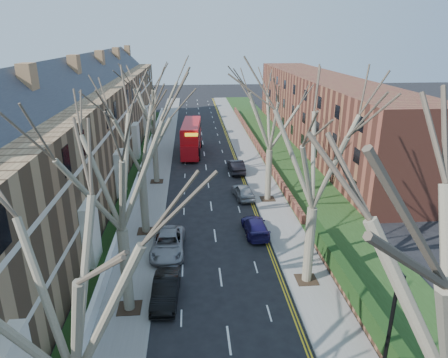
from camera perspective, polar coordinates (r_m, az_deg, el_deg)
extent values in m
cube|color=slate|center=(55.63, -9.04, 3.50)|extent=(3.00, 102.00, 0.12)
cube|color=slate|center=(56.00, 3.31, 3.83)|extent=(3.00, 102.00, 0.12)
cube|color=brown|center=(48.02, -19.36, 6.09)|extent=(9.00, 78.00, 10.00)
cube|color=#2E3039|center=(47.06, -20.21, 13.18)|extent=(4.67, 78.00, 4.67)
cube|color=silver|center=(47.46, -13.94, 4.61)|extent=(0.12, 78.00, 0.35)
cube|color=silver|center=(46.69, -14.30, 8.75)|extent=(0.12, 78.00, 0.35)
cube|color=brown|center=(61.31, 13.73, 9.45)|extent=(8.00, 54.00, 10.00)
cube|color=brown|center=(59.93, 4.41, 5.39)|extent=(0.35, 54.00, 0.90)
cube|color=brown|center=(24.14, 20.77, -20.52)|extent=(0.40, 24.00, 0.60)
cube|color=black|center=(23.59, 21.05, -18.84)|extent=(0.70, 24.00, 1.20)
cube|color=white|center=(48.03, -11.66, 1.38)|extent=(0.30, 78.00, 1.00)
cube|color=#1D3413|center=(56.77, 7.83, 3.99)|extent=(6.00, 102.00, 0.06)
cube|color=black|center=(14.71, 23.76, -12.46)|extent=(0.18, 0.50, 0.22)
cylinder|color=#6A634B|center=(24.31, -13.82, -12.59)|extent=(0.64, 0.64, 5.25)
cube|color=#2D2116|center=(25.78, -13.33, -17.50)|extent=(1.40, 1.40, 0.05)
cylinder|color=#6A634B|center=(33.14, -11.34, -3.42)|extent=(0.64, 0.64, 5.07)
cube|color=#2D2116|center=(34.20, -11.06, -7.31)|extent=(1.40, 1.40, 0.05)
cylinder|color=#6A634B|center=(44.34, -9.76, 2.82)|extent=(0.60, 0.60, 5.25)
cube|color=#2D2116|center=(45.16, -9.57, -0.34)|extent=(1.40, 1.40, 0.05)
cylinder|color=#6A634B|center=(26.74, 12.08, -9.24)|extent=(0.64, 0.64, 5.25)
cube|color=#2D2116|center=(28.09, 11.69, -13.90)|extent=(1.40, 1.40, 0.05)
cylinder|color=#6A634B|center=(39.19, 6.38, 0.57)|extent=(0.60, 0.60, 5.07)
cube|color=#2D2116|center=(40.10, 6.24, -2.84)|extent=(1.40, 1.40, 0.05)
cube|color=#B60D13|center=(55.37, -4.65, 5.00)|extent=(2.94, 10.23, 2.02)
cube|color=#B60D13|center=(54.90, -4.70, 6.95)|extent=(2.91, 9.72, 1.84)
cube|color=black|center=(55.26, -4.66, 5.42)|extent=(2.91, 9.42, 0.83)
cube|color=black|center=(54.88, -4.70, 7.04)|extent=(2.90, 9.22, 0.83)
imported|color=black|center=(25.83, -8.32, -15.42)|extent=(1.76, 4.45, 1.44)
imported|color=gray|center=(30.75, -8.01, -9.14)|extent=(2.56, 5.36, 1.48)
imported|color=#1C154C|center=(33.28, 4.49, -6.77)|extent=(1.99, 4.58, 1.31)
imported|color=gray|center=(40.26, 2.75, -1.77)|extent=(2.19, 4.31, 1.41)
imported|color=black|center=(47.74, 1.77, 1.84)|extent=(1.80, 4.64, 1.51)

